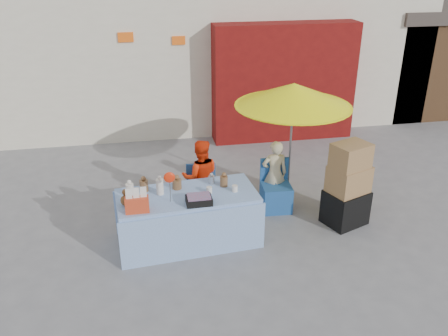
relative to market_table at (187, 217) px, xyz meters
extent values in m
plane|color=slate|center=(0.46, -0.24, -0.41)|extent=(80.00, 80.00, 0.00)
cube|color=silver|center=(0.46, 6.76, 1.84)|extent=(12.00, 5.00, 4.50)
cube|color=maroon|center=(2.66, 3.96, 0.89)|extent=(3.20, 0.60, 2.60)
cube|color=#4C331E|center=(6.96, 5.76, 0.79)|extent=(2.60, 3.00, 2.40)
cube|color=#3F3833|center=(6.96, 5.76, 2.14)|extent=(2.80, 3.20, 0.30)
cube|color=orange|center=(-0.74, 4.24, 1.94)|extent=(0.32, 0.04, 0.20)
cube|color=orange|center=(0.36, 4.24, 1.84)|extent=(0.28, 0.04, 0.18)
cube|color=#9AC1F7|center=(0.01, 0.00, -0.01)|extent=(2.09, 1.07, 0.80)
cube|color=#9AC1F7|center=(0.05, -0.46, -0.04)|extent=(2.07, 0.21, 0.74)
cube|color=#9AC1F7|center=(-0.03, 0.47, -0.04)|extent=(2.07, 0.21, 0.74)
cylinder|color=white|center=(-0.80, 0.09, 0.48)|extent=(0.13, 0.13, 0.19)
cylinder|color=brown|center=(-0.60, 0.22, 0.47)|extent=(0.14, 0.14, 0.17)
cylinder|color=white|center=(-0.37, 0.08, 0.50)|extent=(0.12, 0.12, 0.23)
cylinder|color=brown|center=(-0.12, 0.21, 0.46)|extent=(0.15, 0.15, 0.15)
cylinder|color=#B2B2B7|center=(0.41, 0.27, 0.45)|extent=(0.10, 0.10, 0.13)
cylinder|color=brown|center=(0.58, 0.16, 0.47)|extent=(0.13, 0.13, 0.16)
cylinder|color=white|center=(0.33, -0.02, 0.44)|extent=(0.09, 0.09, 0.10)
cylinder|color=white|center=(0.71, -0.04, 0.44)|extent=(0.09, 0.09, 0.10)
sphere|color=brown|center=(-0.85, -0.18, 0.47)|extent=(0.16, 0.16, 0.16)
ellipsoid|color=red|center=(-0.24, -0.18, 0.76)|extent=(0.16, 0.07, 0.16)
cube|color=red|center=(-0.71, -0.38, 0.49)|extent=(0.33, 0.18, 0.21)
cube|color=black|center=(0.14, -0.31, 0.44)|extent=(0.38, 0.29, 0.10)
cube|color=#205195|center=(0.32, 0.69, -0.18)|extent=(0.51, 0.49, 0.45)
cube|color=#205195|center=(0.33, 0.91, 0.24)|extent=(0.48, 0.07, 0.40)
cube|color=#205195|center=(1.57, 0.69, -0.18)|extent=(0.51, 0.49, 0.45)
cube|color=#205195|center=(1.58, 0.91, 0.24)|extent=(0.48, 0.07, 0.40)
imported|color=#F3320C|center=(0.32, 0.84, 0.23)|extent=(0.65, 0.52, 1.28)
imported|color=beige|center=(1.57, 0.84, 0.18)|extent=(0.45, 0.31, 1.18)
cylinder|color=gray|center=(1.87, 0.99, 0.59)|extent=(0.04, 0.04, 2.00)
cone|color=#FFFC0D|center=(1.87, 0.99, 1.49)|extent=(1.90, 1.90, 0.38)
cylinder|color=#FFFC0D|center=(1.87, 0.99, 1.31)|extent=(1.90, 1.90, 0.02)
cube|color=black|center=(2.54, 0.07, -0.13)|extent=(0.76, 0.70, 0.56)
cube|color=#A7744B|center=(2.54, 0.07, 0.37)|extent=(0.71, 0.64, 0.43)
cube|color=#A7744B|center=(2.51, 0.04, 0.78)|extent=(0.65, 0.58, 0.38)
ellipsoid|color=#FFFE1A|center=(-0.57, 0.06, -0.24)|extent=(0.87, 0.77, 0.33)
camera|label=1|loc=(-0.57, -6.06, 3.62)|focal=38.00mm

